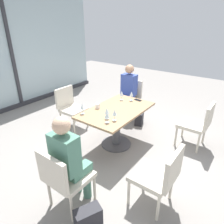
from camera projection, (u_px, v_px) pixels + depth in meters
ground_plane at (116, 144)px, 3.88m from camera, size 12.00×12.00×0.00m
window_wall_backdrop at (13, 61)px, 5.09m from camera, size 5.30×0.10×2.70m
dining_table_main at (116, 119)px, 3.65m from camera, size 1.38×0.83×0.73m
chair_side_end at (64, 176)px, 2.39m from camera, size 0.50×0.46×0.87m
chair_far_right at (130, 96)px, 4.82m from camera, size 0.50×0.46×0.87m
chair_near_window at (70, 106)px, 4.33m from camera, size 0.46×0.51×0.87m
chair_front_right at (198, 122)px, 3.63m from camera, size 0.46×0.50×0.87m
chair_front_left at (160, 175)px, 2.42m from camera, size 0.46×0.50×0.87m
person_side_end at (69, 158)px, 2.38m from camera, size 0.39×0.34×1.26m
person_far_right at (127, 89)px, 4.66m from camera, size 0.39×0.34×1.26m
wine_glass_0 at (107, 111)px, 3.19m from camera, size 0.07×0.07×0.18m
wine_glass_1 at (107, 115)px, 3.07m from camera, size 0.07×0.07×0.18m
wine_glass_2 at (114, 113)px, 3.14m from camera, size 0.07×0.07×0.18m
wine_glass_3 at (131, 94)px, 3.91m from camera, size 0.07×0.07×0.18m
wine_glass_4 at (82, 107)px, 3.35m from camera, size 0.07×0.07×0.18m
wine_glass_5 at (122, 93)px, 3.94m from camera, size 0.07×0.07×0.18m
coffee_cup at (98, 106)px, 3.60m from camera, size 0.08×0.08×0.09m
cell_phone_on_table at (138, 100)px, 3.97m from camera, size 0.08×0.15×0.01m
handbag_0 at (88, 219)px, 2.29m from camera, size 0.34×0.27×0.28m
handbag_1 at (139, 118)px, 4.58m from camera, size 0.34×0.25×0.28m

